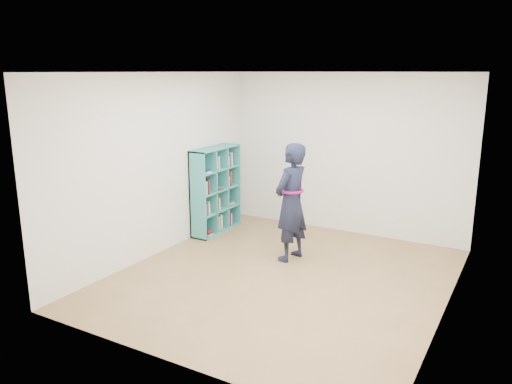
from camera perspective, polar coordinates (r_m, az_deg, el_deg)
The scene contains 9 objects.
floor at distance 6.60m, azimuth 3.03°, elevation -9.69°, with size 4.50×4.50×0.00m, color olive.
ceiling at distance 6.06m, azimuth 3.35°, elevation 13.52°, with size 4.50×4.50×0.00m, color white.
wall_left at distance 7.29m, azimuth -11.03°, elevation 3.04°, with size 0.02×4.50×2.60m, color silver.
wall_right at distance 5.63m, azimuth 21.73°, elevation -0.82°, with size 0.02×4.50×2.60m, color silver.
wall_back at distance 8.24m, azimuth 10.21°, elevation 4.28°, with size 4.00×0.02×2.60m, color silver.
wall_front at distance 4.37m, azimuth -10.16°, elevation -4.06°, with size 4.00×0.02×2.60m, color silver.
bookshelf at distance 8.26m, azimuth -4.74°, elevation 0.14°, with size 0.31×1.06×1.41m.
person at distance 6.96m, azimuth 4.03°, elevation -1.17°, with size 0.50×0.67×1.67m.
smartphone at distance 7.08m, azimuth 3.43°, elevation -0.00°, with size 0.02×0.09×0.13m.
Camera 1 is at (2.69, -5.43, 2.61)m, focal length 35.00 mm.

